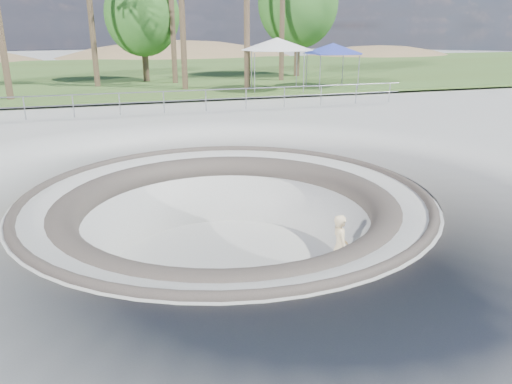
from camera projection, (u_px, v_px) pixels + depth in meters
ground at (227, 195)px, 12.62m from camera, size 180.00×180.00×0.00m
skate_bowl at (228, 260)px, 13.20m from camera, size 14.00×14.00×4.10m
grass_strip at (131, 72)px, 43.34m from camera, size 180.00×36.00×0.12m
distant_hills at (152, 112)px, 67.68m from camera, size 103.20×45.00×28.60m
safety_railing at (164, 102)px, 23.26m from camera, size 25.00×0.06×1.03m
skateboard at (338, 279)px, 12.23m from camera, size 0.91×0.58×0.09m
skater at (340, 247)px, 11.96m from camera, size 0.46×0.64×1.66m
canopy_white at (277, 44)px, 30.13m from camera, size 6.01×6.01×3.12m
canopy_blue at (333, 49)px, 31.75m from camera, size 5.43×5.43×2.75m
bushy_tree_mid at (142, 15)px, 34.43m from camera, size 5.14×4.67×7.41m
bushy_tree_right at (298, 3)px, 37.84m from camera, size 6.18×5.61×8.91m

